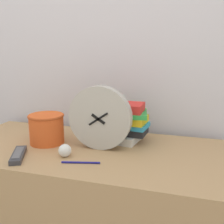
# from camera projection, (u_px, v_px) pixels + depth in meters

# --- Properties ---
(wall_back) EXTENTS (6.00, 0.04, 2.40)m
(wall_back) POSITION_uv_depth(u_px,v_px,m) (108.00, 50.00, 1.46)
(wall_back) COLOR silver
(wall_back) RESTS_ON ground_plane
(desk) EXTENTS (1.28, 0.60, 0.76)m
(desk) POSITION_uv_depth(u_px,v_px,m) (87.00, 219.00, 1.30)
(desk) COLOR tan
(desk) RESTS_ON ground_plane
(desk_clock) EXTENTS (0.29, 0.05, 0.29)m
(desk_clock) POSITION_uv_depth(u_px,v_px,m) (100.00, 118.00, 1.17)
(desk_clock) COLOR #B7B2A8
(desk_clock) RESTS_ON desk
(book_stack) EXTENTS (0.24, 0.20, 0.19)m
(book_stack) POSITION_uv_depth(u_px,v_px,m) (124.00, 122.00, 1.29)
(book_stack) COLOR white
(book_stack) RESTS_ON desk
(basket) EXTENTS (0.17, 0.17, 0.14)m
(basket) POSITION_uv_depth(u_px,v_px,m) (47.00, 128.00, 1.26)
(basket) COLOR #E05623
(basket) RESTS_ON desk
(tv_remote) EXTENTS (0.12, 0.18, 0.02)m
(tv_remote) POSITION_uv_depth(u_px,v_px,m) (18.00, 155.00, 1.10)
(tv_remote) COLOR #333338
(tv_remote) RESTS_ON desk
(crumpled_paper_ball) EXTENTS (0.05, 0.05, 0.05)m
(crumpled_paper_ball) POSITION_uv_depth(u_px,v_px,m) (65.00, 150.00, 1.11)
(crumpled_paper_ball) COLOR white
(crumpled_paper_ball) RESTS_ON desk
(pen) EXTENTS (0.15, 0.04, 0.01)m
(pen) POSITION_uv_depth(u_px,v_px,m) (81.00, 162.00, 1.04)
(pen) COLOR navy
(pen) RESTS_ON desk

